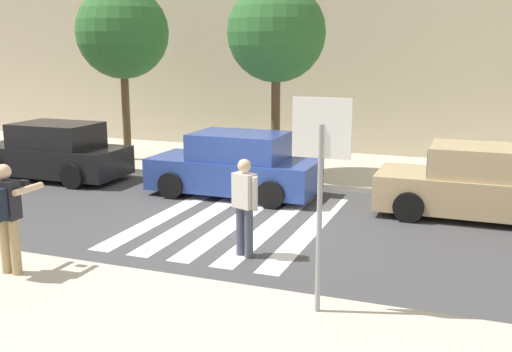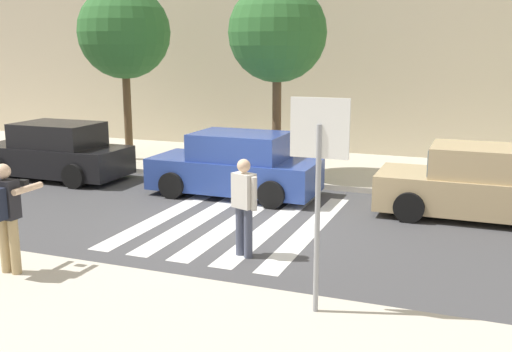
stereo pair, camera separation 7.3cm
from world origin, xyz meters
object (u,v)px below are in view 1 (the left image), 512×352
(photographer_with_backpack, at_px, (5,210))
(pedestrian_crossing, at_px, (244,202))
(parked_car_blue, at_px, (235,166))
(parked_car_black, at_px, (55,153))
(stop_sign, at_px, (321,158))
(street_tree_west, at_px, (122,33))
(street_tree_center, at_px, (276,33))
(parked_car_tan, at_px, (478,184))

(photographer_with_backpack, relative_size, pedestrian_crossing, 1.00)
(parked_car_blue, bearing_deg, parked_car_black, -180.00)
(stop_sign, bearing_deg, parked_car_black, 146.61)
(street_tree_west, bearing_deg, parked_car_black, -105.40)
(parked_car_black, bearing_deg, photographer_with_backpack, -56.08)
(parked_car_black, relative_size, street_tree_west, 0.78)
(street_tree_west, distance_m, street_tree_center, 5.10)
(stop_sign, height_order, parked_car_tan, stop_sign)
(photographer_with_backpack, xyz_separation_m, street_tree_west, (-3.59, 8.93, 2.81))
(photographer_with_backpack, distance_m, parked_car_blue, 6.49)
(stop_sign, height_order, parked_car_blue, stop_sign)
(photographer_with_backpack, height_order, street_tree_west, street_tree_west)
(parked_car_blue, distance_m, street_tree_west, 6.25)
(pedestrian_crossing, xyz_separation_m, parked_car_blue, (-1.84, 4.00, -0.25))
(parked_car_blue, bearing_deg, street_tree_center, 79.20)
(parked_car_tan, bearing_deg, street_tree_west, 166.06)
(photographer_with_backpack, xyz_separation_m, parked_car_tan, (6.67, 6.38, -0.44))
(pedestrian_crossing, bearing_deg, street_tree_center, 103.94)
(parked_car_tan, xyz_separation_m, street_tree_west, (-10.26, 2.55, 3.25))
(parked_car_tan, height_order, street_tree_west, street_tree_west)
(parked_car_black, bearing_deg, street_tree_west, 74.60)
(pedestrian_crossing, distance_m, street_tree_west, 9.73)
(parked_car_blue, xyz_separation_m, street_tree_west, (-4.69, 2.55, 3.25))
(photographer_with_backpack, height_order, street_tree_center, street_tree_center)
(parked_car_tan, bearing_deg, stop_sign, -107.54)
(street_tree_west, bearing_deg, stop_sign, -45.53)
(street_tree_center, bearing_deg, stop_sign, -67.31)
(pedestrian_crossing, bearing_deg, photographer_with_backpack, -141.11)
(street_tree_west, xyz_separation_m, street_tree_center, (5.06, -0.61, -0.06))
(parked_car_black, distance_m, street_tree_center, 6.86)
(photographer_with_backpack, distance_m, street_tree_west, 10.02)
(pedestrian_crossing, bearing_deg, street_tree_west, 134.93)
(street_tree_west, bearing_deg, pedestrian_crossing, -45.07)
(parked_car_blue, bearing_deg, parked_car_tan, -0.00)
(stop_sign, distance_m, street_tree_center, 8.75)
(stop_sign, bearing_deg, parked_car_tan, 72.46)
(stop_sign, xyz_separation_m, parked_car_blue, (-3.68, 5.98, -1.48))
(parked_car_black, height_order, parked_car_blue, same)
(photographer_with_backpack, relative_size, street_tree_west, 0.33)
(pedestrian_crossing, height_order, street_tree_center, street_tree_center)
(parked_car_blue, bearing_deg, pedestrian_crossing, -65.25)
(parked_car_blue, relative_size, street_tree_west, 0.78)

